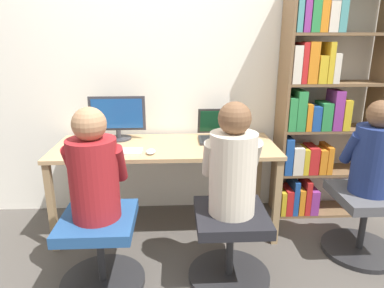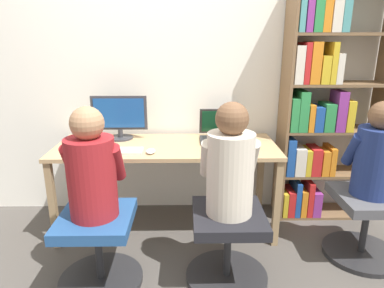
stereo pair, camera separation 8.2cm
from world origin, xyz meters
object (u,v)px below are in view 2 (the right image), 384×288
at_px(bookshelf, 320,109).
at_px(person_near_shelf, 376,155).
at_px(person_at_monitor, 91,169).
at_px(office_chair_side, 366,222).
at_px(office_chair_left, 98,246).
at_px(person_at_laptop, 230,166).
at_px(desktop_monitor, 119,118).
at_px(laptop, 220,134).
at_px(office_chair_right, 228,243).
at_px(keyboard, 113,151).

relative_size(bookshelf, person_near_shelf, 3.00).
relative_size(person_at_monitor, office_chair_side, 1.25).
distance_m(office_chair_left, office_chair_side, 1.89).
xyz_separation_m(person_at_laptop, bookshelf, (0.86, 0.87, 0.18)).
xyz_separation_m(desktop_monitor, office_chair_side, (1.86, -0.64, -0.64)).
bearing_deg(laptop, office_chair_side, -30.26).
relative_size(desktop_monitor, person_near_shelf, 0.70).
xyz_separation_m(desktop_monitor, office_chair_right, (0.83, -0.88, -0.64)).
xyz_separation_m(office_chair_right, bookshelf, (0.86, 0.88, 0.71)).
height_order(laptop, office_chair_side, laptop).
xyz_separation_m(laptop, keyboard, (-0.84, -0.33, -0.04)).
relative_size(laptop, keyboard, 0.76).
xyz_separation_m(office_chair_left, bookshelf, (1.70, 0.90, 0.71)).
xyz_separation_m(laptop, person_at_monitor, (-0.86, -0.85, 0.02)).
bearing_deg(office_chair_left, person_near_shelf, 8.17).
bearing_deg(office_chair_left, keyboard, 88.07).
distance_m(keyboard, office_chair_right, 1.07).
bearing_deg(person_near_shelf, office_chair_right, -166.46).
relative_size(bookshelf, office_chair_side, 3.63).
bearing_deg(person_at_monitor, office_chair_right, 1.02).
distance_m(office_chair_left, person_near_shelf, 1.96).
bearing_deg(desktop_monitor, bookshelf, -0.14).
bearing_deg(desktop_monitor, office_chair_left, -90.59).
bearing_deg(person_near_shelf, desktop_monitor, 161.27).
relative_size(keyboard, office_chair_side, 0.81).
relative_size(office_chair_left, person_near_shelf, 0.82).
xyz_separation_m(office_chair_left, person_near_shelf, (1.87, 0.27, 0.51)).
bearing_deg(desktop_monitor, person_at_monitor, -90.60).
bearing_deg(person_at_laptop, bookshelf, 45.39).
height_order(office_chair_left, person_near_shelf, person_near_shelf).
bearing_deg(person_at_laptop, office_chair_left, -178.30).
bearing_deg(bookshelf, person_at_laptop, -134.61).
bearing_deg(bookshelf, desktop_monitor, 179.86).
bearing_deg(bookshelf, person_near_shelf, -74.48).
bearing_deg(laptop, person_at_laptop, -91.27).
bearing_deg(bookshelf, person_at_monitor, -152.30).
bearing_deg(desktop_monitor, keyboard, -88.74).
relative_size(laptop, person_at_monitor, 0.49).
bearing_deg(person_at_monitor, bookshelf, 27.70).
relative_size(person_at_laptop, person_near_shelf, 1.06).
height_order(keyboard, office_chair_side, keyboard).
bearing_deg(keyboard, person_at_laptop, -31.22).
relative_size(laptop, office_chair_left, 0.62).
bearing_deg(office_chair_left, office_chair_side, 8.03).
relative_size(office_chair_left, bookshelf, 0.28).
xyz_separation_m(office_chair_right, person_at_monitor, (-0.84, -0.01, 0.53)).
bearing_deg(person_at_laptop, person_near_shelf, 13.28).
relative_size(person_at_monitor, person_near_shelf, 1.03).
height_order(laptop, keyboard, laptop).
bearing_deg(laptop, person_at_monitor, -135.17).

